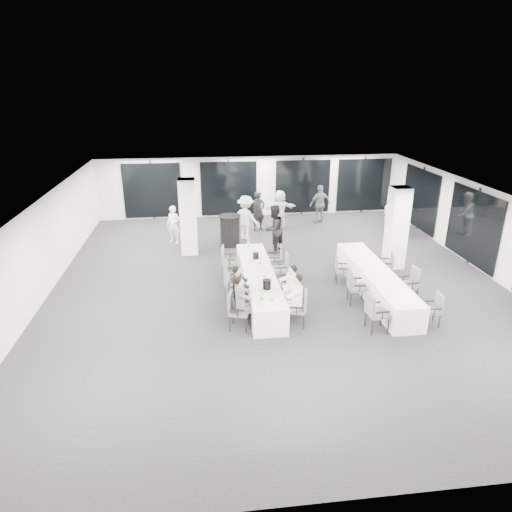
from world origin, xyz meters
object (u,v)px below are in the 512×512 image
Objects in this scene: chair_main_right_fourth at (282,267)px; chair_side_left_near at (375,310)px; standing_guest_b at (274,226)px; standing_guest_h at (392,213)px; banquet_table_main at (259,283)px; standing_guest_f at (280,207)px; chair_side_right_near at (434,307)px; ice_bucket_far at (256,255)px; chair_main_right_second at (294,297)px; standing_guest_c at (246,215)px; chair_side_left_mid at (354,285)px; chair_side_right_mid at (410,282)px; chair_main_right_mid at (288,280)px; chair_main_left_second at (234,295)px; chair_side_left_far at (340,268)px; banquet_table_side at (375,282)px; ice_bucket_near at (267,284)px; standing_guest_e at (396,210)px; chair_main_left_far at (227,259)px; standing_guest_d at (320,202)px; chair_side_right_far at (388,263)px; cocktail_table at (230,230)px; chair_main_left_fourth at (230,273)px; standing_guest_a at (259,209)px; chair_main_right_near at (300,306)px; chair_main_right_far at (277,257)px; chair_main_left_mid at (232,285)px; standing_guest_g at (173,222)px; chair_main_left_near at (236,308)px.

chair_side_left_near is at bearing -148.04° from chair_main_right_fourth.
standing_guest_b is 0.99× the size of standing_guest_h.
banquet_table_main is 2.65× the size of standing_guest_f.
ice_bucket_far is (-4.27, 3.41, 0.36)m from chair_side_right_near.
standing_guest_c reaches higher than chair_main_right_second.
chair_side_left_mid is 1.01× the size of chair_side_right_mid.
chair_main_right_second is 6.50m from standing_guest_c.
chair_main_right_mid is 4.05m from chair_side_right_near.
chair_main_left_second is 3.91m from chair_side_left_far.
chair_side_left_mid is (-0.84, -0.54, 0.21)m from banquet_table_side.
standing_guest_f is 8.00m from ice_bucket_near.
standing_guest_e is (3.86, 6.22, 0.40)m from chair_side_left_mid.
standing_guest_c is at bearing -179.54° from chair_main_left_second.
banquet_table_side is at bearing -22.07° from ice_bucket_far.
chair_main_left_far is at bearing 109.49° from standing_guest_c.
standing_guest_h reaches higher than ice_bucket_near.
standing_guest_b is at bearing 154.05° from standing_guest_c.
standing_guest_d reaches higher than chair_main_right_mid.
chair_side_right_near is 0.87× the size of chair_side_right_mid.
chair_side_right_near is 0.99× the size of chair_side_right_far.
standing_guest_c is (0.68, 0.62, 0.42)m from cocktail_table.
cocktail_table reaches higher than chair_main_left_fourth.
chair_main_right_near is at bearing -115.43° from standing_guest_a.
standing_guest_c is (-4.19, 6.06, 0.45)m from chair_side_right_mid.
chair_main_left_far is 2.96m from ice_bucket_near.
standing_guest_h is at bearing 30.95° from ice_bucket_far.
chair_side_left_far is 3.17m from ice_bucket_near.
standing_guest_h is (6.04, 4.68, 0.66)m from banquet_table_main.
chair_side_right_near is (3.48, -3.04, -0.08)m from chair_main_right_fourth.
chair_main_right_far reaches higher than banquet_table_side.
chair_main_left_mid is 1.21m from ice_bucket_near.
chair_main_right_fourth reaches higher than chair_main_left_mid.
ice_bucket_near is at bearing 124.10° from standing_guest_c.
chair_side_right_near is at bearing -14.96° from ice_bucket_near.
standing_guest_c is at bearing 170.75° from chair_main_left_far.
chair_main_right_near reaches higher than chair_main_right_far.
ice_bucket_near reaches higher than chair_main_left_fourth.
standing_guest_d reaches higher than standing_guest_g.
standing_guest_g is (-3.56, 3.44, 0.31)m from chair_main_right_far.
chair_side_right_mid is (5.16, 1.00, 0.00)m from chair_main_left_near.
chair_main_left_second is (-0.01, 0.72, 0.02)m from chair_main_left_near.
chair_main_left_far is 0.52× the size of standing_guest_a.
chair_main_left_mid is (-0.84, -0.44, 0.19)m from banquet_table_main.
standing_guest_d reaches higher than chair_main_left_fourth.
chair_main_left_fourth is at bearing -38.70° from standing_guest_g.
chair_main_right_mid is at bearing -102.62° from chair_side_left_mid.
standing_guest_b is at bearing -111.17° from standing_guest_a.
chair_main_left_second is 3.30m from chair_main_right_far.
standing_guest_b is (1.85, 4.05, 0.45)m from chair_main_left_mid.
chair_side_left_near is at bearing -25.98° from ice_bucket_near.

